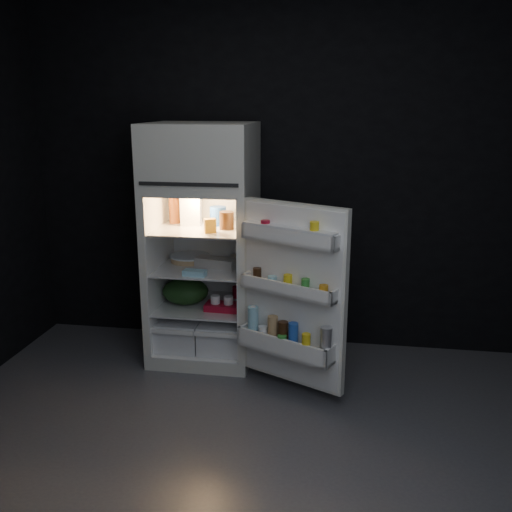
% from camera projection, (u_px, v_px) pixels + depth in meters
% --- Properties ---
extents(floor, '(4.00, 3.40, 0.00)m').
position_uv_depth(floor, '(241.00, 458.00, 3.18)').
color(floor, '#4F4F54').
rests_on(floor, ground).
extents(wall_back, '(4.00, 0.00, 2.70)m').
position_uv_depth(wall_back, '(280.00, 178.00, 4.44)').
color(wall_back, black).
rests_on(wall_back, ground).
extents(wall_front, '(4.00, 0.00, 2.70)m').
position_uv_depth(wall_front, '(88.00, 381.00, 1.20)').
color(wall_front, black).
rests_on(wall_front, ground).
extents(refrigerator, '(0.76, 0.71, 1.78)m').
position_uv_depth(refrigerator, '(204.00, 235.00, 4.27)').
color(refrigerator, silver).
rests_on(refrigerator, ground).
extents(fridge_door, '(0.73, 0.49, 1.22)m').
position_uv_depth(fridge_door, '(291.00, 298.00, 3.71)').
color(fridge_door, silver).
rests_on(fridge_door, ground).
extents(milk_jug, '(0.17, 0.17, 0.24)m').
position_uv_depth(milk_jug, '(191.00, 209.00, 4.27)').
color(milk_jug, white).
rests_on(milk_jug, refrigerator).
extents(mayo_jar, '(0.16, 0.16, 0.14)m').
position_uv_depth(mayo_jar, '(218.00, 216.00, 4.27)').
color(mayo_jar, '#214EB4').
rests_on(mayo_jar, refrigerator).
extents(jam_jar, '(0.12, 0.12, 0.13)m').
position_uv_depth(jam_jar, '(227.00, 220.00, 4.13)').
color(jam_jar, black).
rests_on(jam_jar, refrigerator).
extents(amber_bottle, '(0.09, 0.09, 0.22)m').
position_uv_depth(amber_bottle, '(175.00, 209.00, 4.33)').
color(amber_bottle, '#AC511B').
rests_on(amber_bottle, refrigerator).
extents(small_carton, '(0.10, 0.09, 0.10)m').
position_uv_depth(small_carton, '(210.00, 226.00, 4.03)').
color(small_carton, '#C07E16').
rests_on(small_carton, refrigerator).
extents(egg_carton, '(0.33, 0.19, 0.07)m').
position_uv_depth(egg_carton, '(216.00, 263.00, 4.26)').
color(egg_carton, '#9C978E').
rests_on(egg_carton, refrigerator).
extents(pie, '(0.39, 0.39, 0.04)m').
position_uv_depth(pie, '(190.00, 259.00, 4.42)').
color(pie, tan).
rests_on(pie, refrigerator).
extents(flat_package, '(0.17, 0.09, 0.04)m').
position_uv_depth(flat_package, '(195.00, 273.00, 4.05)').
color(flat_package, '#8CC4D9').
rests_on(flat_package, refrigerator).
extents(wrapped_pkg, '(0.14, 0.13, 0.05)m').
position_uv_depth(wrapped_pkg, '(239.00, 258.00, 4.41)').
color(wrapped_pkg, beige).
rests_on(wrapped_pkg, refrigerator).
extents(produce_bag, '(0.36, 0.30, 0.20)m').
position_uv_depth(produce_bag, '(185.00, 291.00, 4.35)').
color(produce_bag, '#193815').
rests_on(produce_bag, refrigerator).
extents(yogurt_tray, '(0.27, 0.15, 0.05)m').
position_uv_depth(yogurt_tray, '(223.00, 307.00, 4.23)').
color(yogurt_tray, maroon).
rests_on(yogurt_tray, refrigerator).
extents(small_can_red, '(0.09, 0.09, 0.09)m').
position_uv_depth(small_can_red, '(237.00, 292.00, 4.50)').
color(small_can_red, maroon).
rests_on(small_can_red, refrigerator).
extents(small_can_silver, '(0.08, 0.08, 0.09)m').
position_uv_depth(small_can_silver, '(243.00, 294.00, 4.45)').
color(small_can_silver, silver).
rests_on(small_can_silver, refrigerator).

